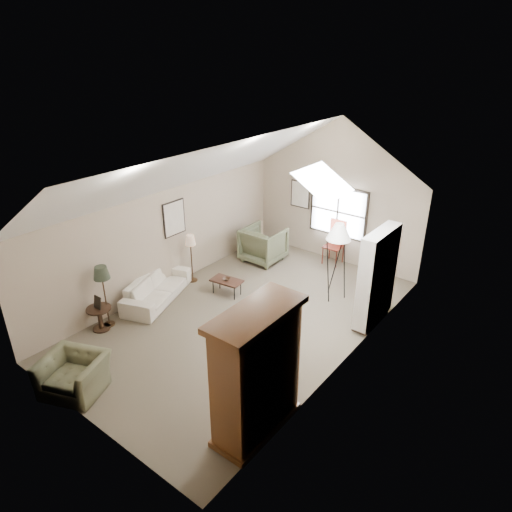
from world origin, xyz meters
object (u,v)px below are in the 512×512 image
Objects in this scene: armchair_near at (74,375)px; side_table at (100,318)px; side_chair at (334,243)px; coffee_table at (227,287)px; armchair_far at (263,244)px; armoire at (257,373)px; sofa at (157,288)px.

side_table is at bearing 109.68° from armchair_near.
side_chair is at bearing 68.29° from side_table.
armchair_far is at bearing 102.09° from coffee_table.
armoire reaches higher than armchair_far.
side_chair is (1.21, 3.14, 0.42)m from coffee_table.
armchair_far is 2.16m from coffee_table.
sofa is 3.30m from armchair_near.
side_table is (-0.72, -4.92, -0.23)m from armchair_far.
armoire reaches higher than sofa.
coffee_table is at bearing 137.37° from armoire.
side_table is 6.43m from side_chair.
armchair_near is 1.38× the size of coffee_table.
armoire reaches higher than side_table.
armoire is at bearing -131.69° from sofa.
side_table is at bearing -113.81° from side_chair.
armoire is 4.78m from sofa.
sofa is 1.60m from side_table.
sofa is 4.98m from side_chair.
armoire reaches higher than coffee_table.
side_chair is (2.38, 5.96, 0.36)m from side_table.
side_chair is (-2.00, 6.10, -0.48)m from armoire.
coffee_table is 1.45× the size of side_table.
armchair_far is at bearing -32.26° from sofa.
side_table is (-1.17, -2.82, 0.07)m from coffee_table.
side_chair is at bearing 108.19° from armoire.
side_chair is at bearing -48.62° from sofa.
armoire is 4.46m from side_table.
coffee_table is (-0.13, 4.26, -0.15)m from armchair_near.
sofa is 2.74× the size of coffee_table.
armchair_far is 1.96m from side_chair.
armoire is at bearing 0.53° from armchair_near.
armchair_far is at bearing 81.71° from side_table.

